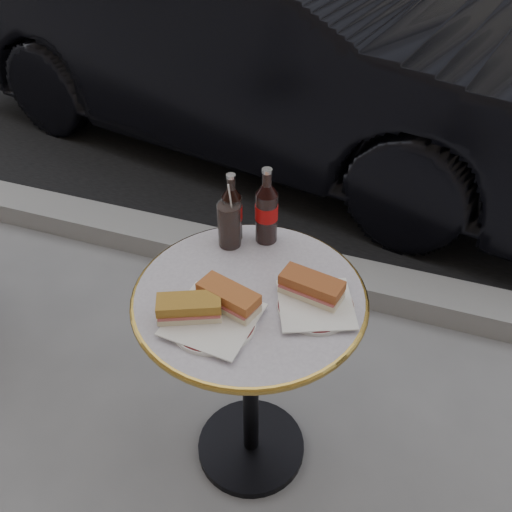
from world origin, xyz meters
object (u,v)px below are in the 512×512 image
(cola_bottle_right, at_px, (267,206))
(parked_car, at_px, (264,36))
(plate_right, at_px, (316,306))
(cola_bottle_left, at_px, (232,207))
(bistro_table, at_px, (250,381))
(cola_glass, at_px, (229,225))
(plate_left, at_px, (213,321))

(cola_bottle_right, xyz_separation_m, parked_car, (-0.65, 1.88, -0.20))
(plate_right, relative_size, cola_bottle_left, 0.92)
(cola_bottle_left, distance_m, parked_car, 1.99)
(plate_right, bearing_deg, cola_bottle_left, 146.24)
(bistro_table, distance_m, cola_bottle_right, 0.54)
(bistro_table, xyz_separation_m, cola_bottle_left, (-0.13, 0.21, 0.47))
(plate_right, xyz_separation_m, cola_bottle_left, (-0.30, 0.20, 0.10))
(bistro_table, relative_size, cola_bottle_left, 3.42)
(cola_glass, bearing_deg, cola_bottle_right, 31.59)
(plate_right, relative_size, cola_bottle_right, 0.83)
(plate_right, bearing_deg, cola_glass, 150.38)
(cola_bottle_left, bearing_deg, bistro_table, -58.44)
(cola_bottle_right, bearing_deg, parked_car, 109.02)
(plate_left, xyz_separation_m, plate_right, (0.22, 0.14, -0.00))
(parked_car, bearing_deg, cola_glass, -152.80)
(plate_left, relative_size, cola_bottle_left, 1.01)
(bistro_table, height_order, cola_glass, cola_glass)
(bistro_table, relative_size, cola_glass, 5.30)
(plate_right, relative_size, parked_car, 0.05)
(cola_glass, relative_size, parked_car, 0.04)
(cola_bottle_left, relative_size, cola_bottle_right, 0.90)
(bistro_table, bearing_deg, plate_right, 1.73)
(parked_car, bearing_deg, plate_right, -146.71)
(parked_car, bearing_deg, cola_bottle_left, -152.65)
(cola_bottle_left, bearing_deg, cola_glass, -83.33)
(plate_left, height_order, plate_right, plate_left)
(plate_right, relative_size, cola_glass, 1.42)
(cola_bottle_right, bearing_deg, bistro_table, -81.91)
(plate_right, xyz_separation_m, cola_glass, (-0.30, 0.17, 0.06))
(cola_bottle_right, relative_size, cola_glass, 1.72)
(plate_left, bearing_deg, bistro_table, 69.42)
(cola_bottle_left, bearing_deg, plate_right, -33.76)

